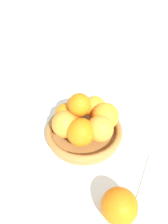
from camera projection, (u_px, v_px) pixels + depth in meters
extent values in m
plane|color=silver|center=(84.00, 135.00, 0.69)|extent=(4.00, 4.00, 0.00)
cylinder|color=#A57238|center=(84.00, 134.00, 0.69)|extent=(0.23, 0.23, 0.01)
torus|color=#A57238|center=(84.00, 130.00, 0.68)|extent=(0.24, 0.24, 0.02)
sphere|color=orange|center=(78.00, 106.00, 0.69)|extent=(0.07, 0.07, 0.07)
sphere|color=orange|center=(67.00, 114.00, 0.66)|extent=(0.07, 0.07, 0.07)
sphere|color=orange|center=(66.00, 124.00, 0.62)|extent=(0.08, 0.08, 0.08)
sphere|color=orange|center=(81.00, 132.00, 0.60)|extent=(0.08, 0.08, 0.08)
sphere|color=orange|center=(100.00, 129.00, 0.61)|extent=(0.08, 0.08, 0.08)
sphere|color=orange|center=(105.00, 116.00, 0.65)|extent=(0.08, 0.08, 0.08)
sphere|color=orange|center=(95.00, 107.00, 0.69)|extent=(0.07, 0.07, 0.07)
sphere|color=orange|center=(79.00, 104.00, 0.60)|extent=(0.06, 0.06, 0.06)
sphere|color=orange|center=(119.00, 206.00, 0.48)|extent=(0.08, 0.08, 0.08)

